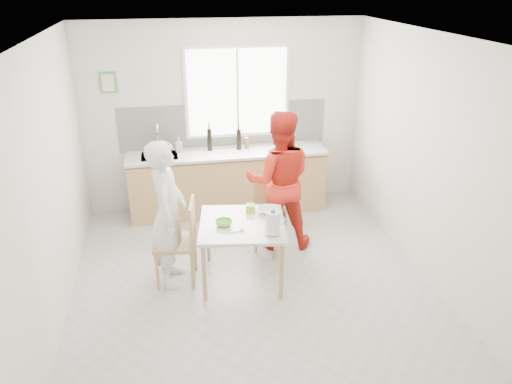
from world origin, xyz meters
The scene contains 21 objects.
ground centered at (0.00, 0.00, 0.00)m, with size 4.50×4.50×0.00m, color #B7B7B2.
room_shell centered at (0.00, 0.00, 1.64)m, with size 4.50×4.50×4.50m.
window centered at (0.20, 2.23, 1.70)m, with size 1.50×0.06×1.30m.
backsplash centered at (0.00, 2.24, 1.23)m, with size 3.00×0.02×0.65m, color white.
picture_frame centered at (-1.55, 2.23, 1.90)m, with size 0.22×0.03×0.28m.
kitchen_counter centered at (0.00, 1.95, 0.42)m, with size 2.84×0.64×1.37m.
dining_table centered at (-0.09, 0.12, 0.64)m, with size 1.06×1.06×0.72m.
chair_left centered at (-0.76, 0.22, 0.54)m, with size 0.51×0.51×0.98m.
chair_far centered at (0.38, 0.87, 0.49)m, with size 0.47×0.47×0.89m.
person_white centered at (-0.88, 0.24, 0.84)m, with size 0.61×0.40×1.68m, color white.
person_red centered at (0.49, 0.84, 0.88)m, with size 0.86×0.67×1.77m, color red.
bowl_green centered at (-0.29, 0.10, 0.75)m, with size 0.18×0.18×0.06m, color #74CC2F.
bowl_white centered at (0.24, 0.32, 0.75)m, with size 0.23×0.23×0.06m, color white.
milk_jug centered at (0.19, -0.21, 0.86)m, with size 0.21×0.15×0.27m.
green_box centered at (0.05, 0.38, 0.76)m, with size 0.10×0.10×0.09m, color #A0CE2F.
spoon centered at (-0.20, -0.09, 0.73)m, with size 0.01×0.01×0.16m, color #A5A5AA.
cutting_board centered at (0.89, 1.98, 0.93)m, with size 0.35×0.25×0.01m, color #77C32D.
wine_bottle_a centered at (-0.24, 2.06, 1.08)m, with size 0.07×0.07×0.32m, color black.
wine_bottle_b centered at (0.18, 2.02, 1.07)m, with size 0.07×0.07×0.30m, color black.
jar_amber centered at (0.30, 2.05, 1.00)m, with size 0.06×0.06×0.16m, color #92541F.
soap_bottle centered at (-0.67, 2.08, 1.02)m, with size 0.09×0.10×0.21m, color #999999.
Camera 1 is at (-0.85, -4.72, 3.25)m, focal length 35.00 mm.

